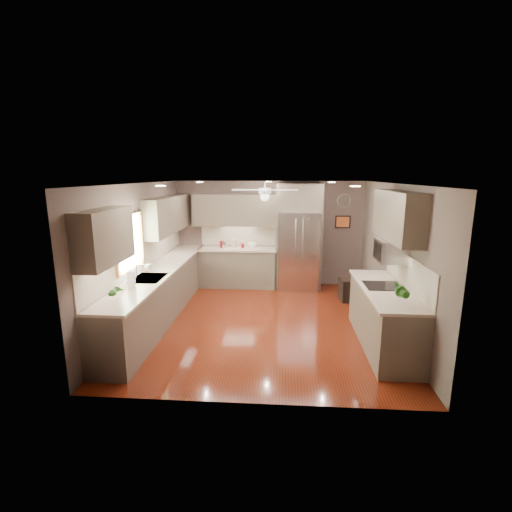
# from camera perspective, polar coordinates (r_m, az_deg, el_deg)

# --- Properties ---
(floor) EXTENTS (5.00, 5.00, 0.00)m
(floor) POSITION_cam_1_polar(r_m,az_deg,el_deg) (6.93, 1.16, -10.06)
(floor) COLOR #461409
(floor) RESTS_ON ground
(ceiling) EXTENTS (5.00, 5.00, 0.00)m
(ceiling) POSITION_cam_1_polar(r_m,az_deg,el_deg) (6.40, 1.26, 11.09)
(ceiling) COLOR white
(ceiling) RESTS_ON ground
(wall_back) EXTENTS (4.50, 0.00, 4.50)m
(wall_back) POSITION_cam_1_polar(r_m,az_deg,el_deg) (9.01, 2.01, 3.50)
(wall_back) COLOR brown
(wall_back) RESTS_ON ground
(wall_front) EXTENTS (4.50, 0.00, 4.50)m
(wall_front) POSITION_cam_1_polar(r_m,az_deg,el_deg) (4.15, -0.55, -7.31)
(wall_front) COLOR brown
(wall_front) RESTS_ON ground
(wall_left) EXTENTS (0.00, 5.00, 5.00)m
(wall_left) POSITION_cam_1_polar(r_m,az_deg,el_deg) (7.03, -17.44, 0.37)
(wall_left) COLOR brown
(wall_left) RESTS_ON ground
(wall_right) EXTENTS (0.00, 5.00, 5.00)m
(wall_right) POSITION_cam_1_polar(r_m,az_deg,el_deg) (6.82, 20.43, -0.20)
(wall_right) COLOR brown
(wall_right) RESTS_ON ground
(canister_a) EXTENTS (0.13, 0.13, 0.16)m
(canister_a) POSITION_cam_1_polar(r_m,az_deg,el_deg) (8.89, -5.27, 1.83)
(canister_a) COLOR maroon
(canister_a) RESTS_ON back_run
(canister_b) EXTENTS (0.11, 0.11, 0.15)m
(canister_b) POSITION_cam_1_polar(r_m,az_deg,el_deg) (8.85, -4.93, 1.72)
(canister_b) COLOR silver
(canister_b) RESTS_ON back_run
(canister_c) EXTENTS (0.14, 0.14, 0.18)m
(canister_c) POSITION_cam_1_polar(r_m,az_deg,el_deg) (8.87, -3.34, 1.90)
(canister_c) COLOR #BEAC8E
(canister_c) RESTS_ON back_run
(canister_d) EXTENTS (0.08, 0.08, 0.11)m
(canister_d) POSITION_cam_1_polar(r_m,az_deg,el_deg) (8.78, -2.07, 1.61)
(canister_d) COLOR maroon
(canister_d) RESTS_ON back_run
(soap_bottle) EXTENTS (0.11, 0.11, 0.19)m
(soap_bottle) POSITION_cam_1_polar(r_m,az_deg,el_deg) (6.93, -16.19, -1.54)
(soap_bottle) COLOR white
(soap_bottle) RESTS_ON left_run
(potted_plant_left) EXTENTS (0.17, 0.12, 0.30)m
(potted_plant_left) POSITION_cam_1_polar(r_m,az_deg,el_deg) (5.44, -20.75, -5.07)
(potted_plant_left) COLOR #27601B
(potted_plant_left) RESTS_ON left_run
(potted_plant_right) EXTENTS (0.23, 0.20, 0.36)m
(potted_plant_right) POSITION_cam_1_polar(r_m,az_deg,el_deg) (5.37, 21.28, -5.00)
(potted_plant_right) COLOR #27601B
(potted_plant_right) RESTS_ON right_run
(bowl) EXTENTS (0.27, 0.27, 0.05)m
(bowl) POSITION_cam_1_polar(r_m,az_deg,el_deg) (8.82, -0.55, 1.44)
(bowl) COLOR #BEAC8E
(bowl) RESTS_ON back_run
(left_run) EXTENTS (0.65, 4.70, 1.45)m
(left_run) POSITION_cam_1_polar(r_m,az_deg,el_deg) (7.26, -14.44, -5.34)
(left_run) COLOR brown
(left_run) RESTS_ON ground
(back_run) EXTENTS (1.85, 0.65, 1.45)m
(back_run) POSITION_cam_1_polar(r_m,az_deg,el_deg) (8.93, -2.76, -1.61)
(back_run) COLOR brown
(back_run) RESTS_ON ground
(uppers) EXTENTS (4.50, 4.70, 0.95)m
(uppers) POSITION_cam_1_polar(r_m,az_deg,el_deg) (7.22, -4.40, 6.22)
(uppers) COLOR brown
(uppers) RESTS_ON wall_left
(window) EXTENTS (0.05, 1.12, 0.92)m
(window) POSITION_cam_1_polar(r_m,az_deg,el_deg) (6.51, -18.95, 2.03)
(window) COLOR #BFF2B2
(window) RESTS_ON wall_left
(sink) EXTENTS (0.50, 0.70, 0.32)m
(sink) POSITION_cam_1_polar(r_m,az_deg,el_deg) (6.54, -16.22, -3.52)
(sink) COLOR silver
(sink) RESTS_ON left_run
(refrigerator) EXTENTS (1.06, 0.75, 2.45)m
(refrigerator) POSITION_cam_1_polar(r_m,az_deg,el_deg) (8.68, 6.55, 2.67)
(refrigerator) COLOR silver
(refrigerator) RESTS_ON ground
(right_run) EXTENTS (0.70, 2.20, 1.45)m
(right_run) POSITION_cam_1_polar(r_m,az_deg,el_deg) (6.21, 19.07, -8.69)
(right_run) COLOR brown
(right_run) RESTS_ON ground
(microwave) EXTENTS (0.43, 0.55, 0.34)m
(microwave) POSITION_cam_1_polar(r_m,az_deg,el_deg) (6.20, 20.00, 0.79)
(microwave) COLOR silver
(microwave) RESTS_ON wall_right
(ceiling_fan) EXTENTS (1.18, 1.18, 0.32)m
(ceiling_fan) POSITION_cam_1_polar(r_m,az_deg,el_deg) (6.71, 1.38, 9.72)
(ceiling_fan) COLOR white
(ceiling_fan) RESTS_ON ceiling
(recessed_lights) EXTENTS (2.84, 3.14, 0.01)m
(recessed_lights) POSITION_cam_1_polar(r_m,az_deg,el_deg) (6.80, 1.08, 11.12)
(recessed_lights) COLOR white
(recessed_lights) RESTS_ON ceiling
(wall_clock) EXTENTS (0.30, 0.03, 0.30)m
(wall_clock) POSITION_cam_1_polar(r_m,az_deg,el_deg) (9.01, 13.36, 8.29)
(wall_clock) COLOR white
(wall_clock) RESTS_ON wall_back
(framed_print) EXTENTS (0.36, 0.03, 0.30)m
(framed_print) POSITION_cam_1_polar(r_m,az_deg,el_deg) (9.05, 13.20, 5.14)
(framed_print) COLOR black
(framed_print) RESTS_ON wall_back
(stool) EXTENTS (0.47, 0.47, 0.49)m
(stool) POSITION_cam_1_polar(r_m,az_deg,el_deg) (8.22, 14.32, -5.03)
(stool) COLOR black
(stool) RESTS_ON ground
(paper_towel) EXTENTS (0.12, 0.12, 0.30)m
(paper_towel) POSITION_cam_1_polar(r_m,az_deg,el_deg) (5.96, -18.63, -3.50)
(paper_towel) COLOR white
(paper_towel) RESTS_ON left_run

